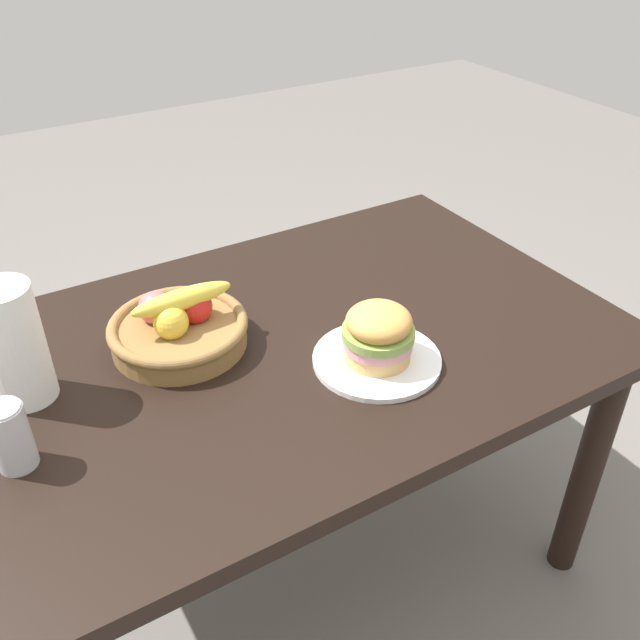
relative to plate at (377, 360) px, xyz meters
The scene contains 7 objects.
ground_plane 0.78m from the plate, 124.29° to the left, with size 8.00×8.00×0.00m, color slate.
dining_table 0.22m from the plate, 124.29° to the left, with size 1.40×0.90×0.75m.
plate is the anchor object (origin of this frame).
sandwich 0.07m from the plate, behind, with size 0.15×0.15×0.12m.
soda_can 0.69m from the plate, behind, with size 0.07×0.07×0.13m.
fruit_basket 0.42m from the plate, 140.66° to the left, with size 0.29×0.29×0.14m.
paper_towel_roll 0.69m from the plate, 157.99° to the left, with size 0.11×0.11×0.24m, color white.
Camera 1 is at (-0.56, -1.06, 1.61)m, focal length 38.73 mm.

